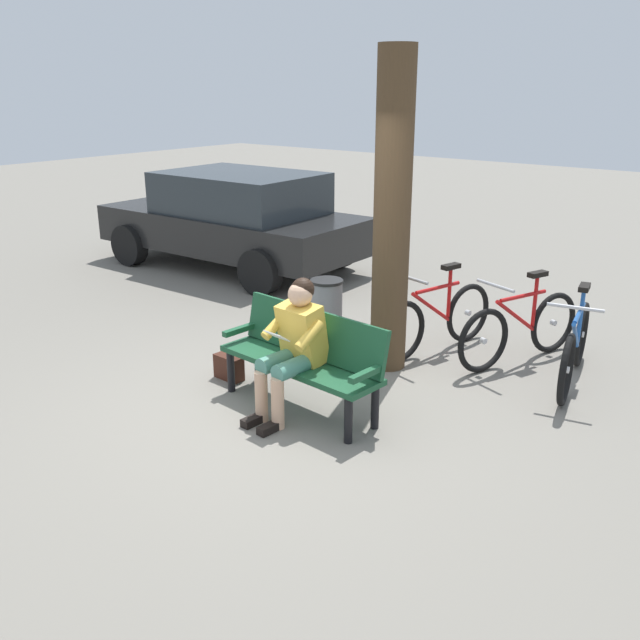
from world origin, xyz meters
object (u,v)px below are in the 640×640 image
(handbag, at_px, (229,367))
(tree_trunk, at_px, (392,216))
(bicycle_black, at_px, (575,348))
(bicycle_orange, at_px, (520,329))
(litter_bin, at_px, (327,316))
(parked_car, at_px, (235,218))
(bicycle_green, at_px, (436,319))
(bench, at_px, (305,353))
(person_reading, at_px, (294,342))

(handbag, relative_size, tree_trunk, 0.10)
(bicycle_black, bearing_deg, bicycle_orange, -118.79)
(litter_bin, height_order, bicycle_orange, bicycle_orange)
(litter_bin, bearing_deg, parked_car, -30.82)
(handbag, relative_size, parked_car, 0.07)
(bicycle_black, bearing_deg, parked_car, -113.12)
(tree_trunk, relative_size, bicycle_orange, 1.92)
(handbag, distance_m, litter_bin, 1.22)
(bicycle_black, bearing_deg, tree_trunk, -77.31)
(bicycle_black, xyz_separation_m, bicycle_green, (1.45, 0.08, 0.00))
(bench, relative_size, tree_trunk, 0.53)
(handbag, xyz_separation_m, bicycle_black, (-2.65, -1.97, 0.24))
(handbag, xyz_separation_m, bicycle_green, (-1.21, -1.89, 0.24))
(handbag, relative_size, bicycle_green, 0.18)
(litter_bin, relative_size, bicycle_orange, 0.50)
(handbag, xyz_separation_m, parked_car, (3.01, -3.13, 0.65))
(bicycle_orange, bearing_deg, person_reading, -4.65)
(tree_trunk, distance_m, litter_bin, 1.34)
(bicycle_black, relative_size, bicycle_green, 1.01)
(bicycle_green, distance_m, parked_car, 4.41)
(handbag, height_order, litter_bin, litter_bin)
(bicycle_green, height_order, parked_car, parked_car)
(bench, relative_size, bicycle_orange, 1.02)
(person_reading, bearing_deg, tree_trunk, -87.51)
(litter_bin, bearing_deg, bicycle_green, -139.87)
(bicycle_black, xyz_separation_m, bicycle_orange, (0.63, -0.19, 0.00))
(tree_trunk, xyz_separation_m, bicycle_green, (-0.18, -0.65, -1.18))
(tree_trunk, bearing_deg, bicycle_black, -155.69)
(bench, bearing_deg, bicycle_green, -92.83)
(parked_car, bearing_deg, bench, 140.22)
(handbag, bearing_deg, bicycle_green, -122.48)
(bicycle_orange, xyz_separation_m, parked_car, (5.03, -0.96, 0.41))
(litter_bin, relative_size, parked_car, 0.19)
(person_reading, bearing_deg, bicycle_black, -123.56)
(bench, distance_m, bicycle_black, 2.60)
(bench, distance_m, litter_bin, 1.31)
(person_reading, height_order, bicycle_black, person_reading)
(handbag, bearing_deg, bicycle_orange, -133.03)
(litter_bin, bearing_deg, bicycle_black, -160.42)
(parked_car, bearing_deg, litter_bin, 147.59)
(handbag, relative_size, bicycle_orange, 0.19)
(bench, bearing_deg, person_reading, 99.62)
(tree_trunk, bearing_deg, handbag, 50.40)
(bicycle_orange, height_order, parked_car, parked_car)
(bicycle_green, xyz_separation_m, parked_car, (4.22, -1.23, 0.41))
(handbag, bearing_deg, bicycle_black, -143.33)
(person_reading, distance_m, handbag, 1.13)
(bench, xyz_separation_m, parked_car, (3.97, -3.12, 0.27))
(handbag, distance_m, bicycle_green, 2.26)
(bench, relative_size, litter_bin, 2.03)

